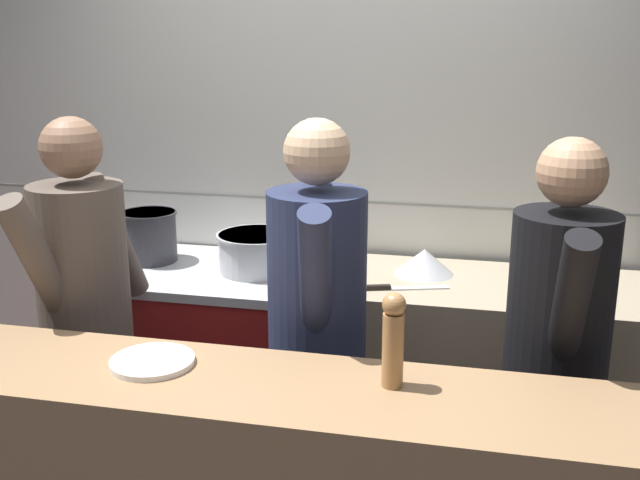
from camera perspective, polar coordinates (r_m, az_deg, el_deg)
The scene contains 12 objects.
wall_back_tiled at distance 3.57m, azimuth 2.14°, elevation 5.44°, with size 8.00×0.06×2.60m.
oven_range at distance 3.61m, azimuth -8.45°, elevation -8.86°, with size 1.13×0.71×0.89m.
prep_counter at distance 3.39m, azimuth 12.30°, elevation -10.58°, with size 1.30×0.65×0.91m.
stock_pot at distance 3.58m, azimuth -12.86°, elevation 0.36°, with size 0.26×0.26×0.24m.
sauce_pot at distance 3.36m, azimuth -4.85°, elevation -0.87°, with size 0.36×0.36×0.17m.
mixing_bowl_steel at distance 3.29m, azimuth 7.95°, elevation -1.62°, with size 0.26×0.26×0.11m.
chefs_knife at distance 3.09m, azimuth 6.00°, elevation -3.63°, with size 0.35×0.14×0.02m.
plated_dish_main at distance 2.27m, azimuth -12.65°, elevation -9.03°, with size 0.25×0.25×0.02m.
pepper_mill at distance 2.05m, azimuth 5.60°, elevation -7.44°, with size 0.07×0.07×0.27m.
chef_head_cook at distance 2.92m, azimuth -17.41°, elevation -5.43°, with size 0.39×0.72×1.65m.
chef_sous at distance 2.60m, azimuth -0.23°, elevation -7.02°, with size 0.40×0.73×1.66m.
chef_line at distance 2.57m, azimuth 17.48°, elevation -8.62°, with size 0.34×0.71×1.62m.
Camera 1 is at (0.64, -1.99, 1.92)m, focal length 42.00 mm.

